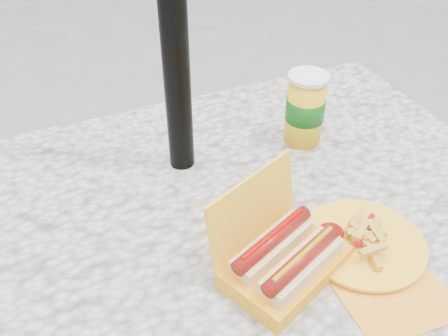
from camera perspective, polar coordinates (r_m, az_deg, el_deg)
name	(u,v)px	position (r m, az deg, el deg)	size (l,w,h in m)	color
picnic_table	(213,252)	(0.99, -1.26, -9.59)	(1.20, 0.80, 0.75)	beige
hotdog_box	(283,258)	(0.79, 6.80, -10.15)	(0.23, 0.21, 0.16)	yellow
fries_plate	(364,245)	(0.87, 15.74, -8.51)	(0.21, 0.28, 0.04)	orange
soda_cup	(305,109)	(1.06, 9.26, 6.70)	(0.08, 0.08, 0.16)	yellow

